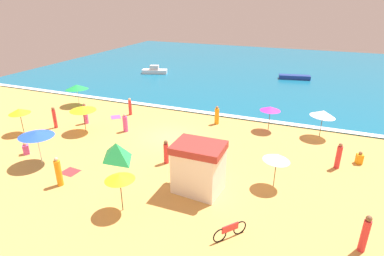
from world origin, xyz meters
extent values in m
plane|color=#E0A856|center=(0.00, 0.00, 0.00)|extent=(60.00, 60.00, 0.00)
cube|color=#146B93|center=(0.00, 28.00, 0.05)|extent=(60.00, 44.00, 0.10)
cube|color=white|center=(0.00, 6.30, 0.10)|extent=(57.00, 0.70, 0.01)
cube|color=white|center=(4.78, -5.87, 1.25)|extent=(2.71, 2.18, 2.50)
cube|color=#A5332D|center=(4.78, -5.87, 2.70)|extent=(2.75, 2.12, 0.40)
cylinder|color=#4C3823|center=(7.04, 4.48, 1.00)|extent=(0.05, 0.05, 2.00)
cone|color=#B733C6|center=(7.04, 4.48, 1.89)|extent=(2.21, 2.21, 0.35)
cylinder|color=silver|center=(-11.99, 3.82, 1.04)|extent=(0.05, 0.05, 2.08)
cone|color=green|center=(-11.99, 3.82, 1.89)|extent=(3.18, 3.19, 0.60)
cylinder|color=#4C3823|center=(11.02, 4.61, 1.08)|extent=(0.05, 0.05, 2.15)
cone|color=white|center=(11.02, 4.61, 1.96)|extent=(2.59, 2.57, 0.65)
cylinder|color=#4C3823|center=(-6.82, -1.45, 1.05)|extent=(0.05, 0.05, 2.11)
cone|color=yellow|center=(-6.82, -1.45, 1.99)|extent=(2.94, 2.94, 0.37)
cylinder|color=#4C3823|center=(8.72, -3.82, 1.02)|extent=(0.05, 0.05, 2.04)
cone|color=white|center=(8.72, -3.82, 1.89)|extent=(1.94, 1.93, 0.51)
cylinder|color=#4C3823|center=(1.80, -9.06, 1.05)|extent=(0.05, 0.05, 2.10)
cone|color=yellow|center=(1.80, -9.06, 1.99)|extent=(2.07, 2.07, 0.37)
cylinder|color=silver|center=(-6.00, -6.84, 1.12)|extent=(0.05, 0.05, 2.23)
cone|color=blue|center=(-6.00, -6.84, 2.13)|extent=(3.11, 3.11, 0.38)
cylinder|color=#4C3823|center=(-11.27, -3.62, 1.02)|extent=(0.05, 0.05, 2.05)
cone|color=yellow|center=(-11.27, -3.62, 1.90)|extent=(2.08, 2.09, 0.45)
pyramid|color=green|center=(-1.69, -4.47, 0.60)|extent=(2.83, 2.52, 1.20)
torus|color=black|center=(7.15, -9.35, 0.33)|extent=(0.51, 0.59, 0.72)
torus|color=black|center=(7.85, -8.51, 0.33)|extent=(0.51, 0.59, 0.72)
cube|color=red|center=(7.50, -8.93, 0.55)|extent=(0.61, 0.71, 0.36)
cylinder|color=#D84CA5|center=(-7.96, 0.01, 0.80)|extent=(0.54, 0.54, 1.59)
sphere|color=#9E6B47|center=(-7.96, 0.01, 1.71)|extent=(0.25, 0.25, 0.25)
cube|color=orange|center=(13.56, 1.03, 0.33)|extent=(0.46, 0.46, 0.66)
sphere|color=#9E6B47|center=(13.56, 1.03, 0.76)|extent=(0.23, 0.23, 0.23)
cube|color=green|center=(-9.05, -4.32, 0.37)|extent=(0.56, 0.56, 0.74)
sphere|color=beige|center=(-9.05, -4.32, 0.84)|extent=(0.22, 0.22, 0.22)
cube|color=#D84CA5|center=(-8.03, -6.25, 0.34)|extent=(0.54, 0.54, 0.68)
sphere|color=#DBA884|center=(-8.03, -6.25, 0.78)|extent=(0.23, 0.23, 0.23)
cylinder|color=orange|center=(-2.92, -8.44, 0.80)|extent=(0.48, 0.48, 1.61)
sphere|color=beige|center=(-2.92, -8.44, 1.71)|extent=(0.24, 0.24, 0.24)
cylinder|color=red|center=(12.18, -0.16, 0.77)|extent=(0.47, 0.47, 1.54)
sphere|color=#9E6B47|center=(12.18, -0.16, 1.65)|extent=(0.24, 0.24, 0.24)
cylinder|color=#D84CA5|center=(-3.79, -0.19, 0.65)|extent=(0.42, 0.42, 1.31)
sphere|color=#DBA884|center=(-3.79, -0.19, 1.41)|extent=(0.23, 0.23, 0.23)
cylinder|color=red|center=(1.68, -3.71, 0.70)|extent=(0.45, 0.45, 1.39)
sphere|color=brown|center=(1.68, -3.71, 1.52)|extent=(0.27, 0.27, 0.27)
cylinder|color=red|center=(-5.57, 3.34, 0.69)|extent=(0.36, 0.36, 1.38)
sphere|color=#DBA884|center=(-5.57, 3.34, 1.49)|extent=(0.26, 0.26, 0.26)
cylinder|color=orange|center=(2.64, 4.18, 0.70)|extent=(0.52, 0.52, 1.39)
sphere|color=#9E6B47|center=(2.64, 4.18, 1.50)|extent=(0.25, 0.25, 0.25)
cylinder|color=red|center=(13.04, -7.54, 0.80)|extent=(0.38, 0.38, 1.59)
sphere|color=brown|center=(13.04, -7.54, 1.71)|extent=(0.26, 0.26, 0.26)
cylinder|color=red|center=(-9.69, -1.74, 0.80)|extent=(0.39, 0.39, 1.61)
sphere|color=#9E6B47|center=(-9.69, -1.74, 1.72)|extent=(0.25, 0.25, 0.25)
cube|color=green|center=(-10.59, 3.13, 0.01)|extent=(1.09, 1.48, 0.01)
cube|color=red|center=(-3.45, -7.06, 0.01)|extent=(1.08, 0.99, 0.01)
cube|color=#D84CA5|center=(-6.49, 2.26, 0.01)|extent=(1.32, 1.33, 0.01)
cube|color=navy|center=(7.42, 22.99, 0.37)|extent=(4.11, 1.82, 0.54)
cube|color=white|center=(-11.45, 19.03, 0.38)|extent=(3.72, 2.32, 0.55)
cube|color=silver|center=(-11.45, 19.03, 0.95)|extent=(1.40, 1.12, 0.60)
camera|label=1|loc=(10.15, -20.11, 10.25)|focal=29.33mm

